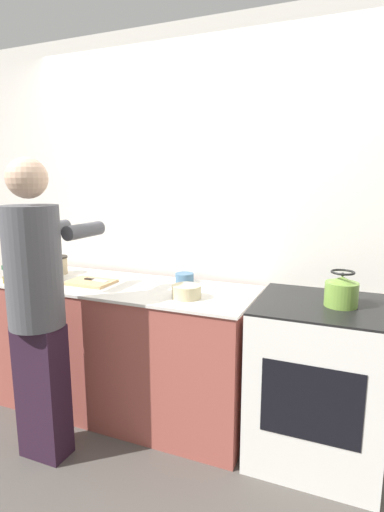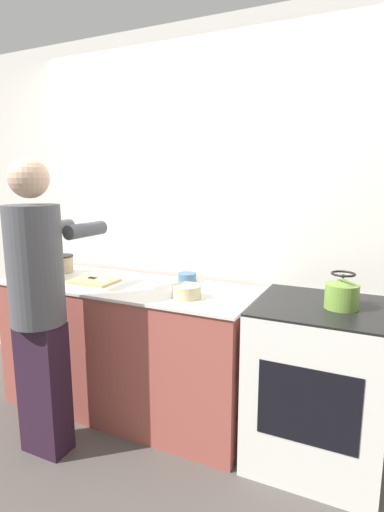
{
  "view_description": "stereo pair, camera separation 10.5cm",
  "coord_description": "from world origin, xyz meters",
  "px_view_note": "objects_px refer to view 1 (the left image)",
  "views": [
    {
      "loc": [
        1.03,
        -1.88,
        1.58
      ],
      "look_at": [
        0.16,
        0.22,
        1.15
      ],
      "focal_mm": 28.0,
      "sensor_mm": 36.0,
      "label": 1
    },
    {
      "loc": [
        1.12,
        -1.83,
        1.58
      ],
      "look_at": [
        0.16,
        0.22,
        1.15
      ],
      "focal_mm": 28.0,
      "sensor_mm": 36.0,
      "label": 2
    }
  ],
  "objects_px": {
    "person": "(38,300)",
    "knife": "(95,280)",
    "oven": "(316,381)",
    "canister_jar": "(57,265)",
    "bowl_prep": "(186,292)",
    "kettle": "(341,291)",
    "cutting_board": "(91,282)"
  },
  "relations": [
    {
      "from": "knife",
      "to": "oven",
      "type": "bearing_deg",
      "value": 5.52
    },
    {
      "from": "kettle",
      "to": "oven",
      "type": "bearing_deg",
      "value": 171.52
    },
    {
      "from": "knife",
      "to": "canister_jar",
      "type": "height_order",
      "value": "canister_jar"
    },
    {
      "from": "kettle",
      "to": "bowl_prep",
      "type": "relative_size",
      "value": 1.11
    },
    {
      "from": "person",
      "to": "kettle",
      "type": "relative_size",
      "value": 8.87
    },
    {
      "from": "oven",
      "to": "person",
      "type": "bearing_deg",
      "value": -157.86
    },
    {
      "from": "oven",
      "to": "cutting_board",
      "type": "bearing_deg",
      "value": -177.44
    },
    {
      "from": "knife",
      "to": "bowl_prep",
      "type": "bearing_deg",
      "value": -3.0
    },
    {
      "from": "cutting_board",
      "to": "kettle",
      "type": "relative_size",
      "value": 1.58
    },
    {
      "from": "person",
      "to": "knife",
      "type": "relative_size",
      "value": 9.33
    },
    {
      "from": "person",
      "to": "knife",
      "type": "height_order",
      "value": "person"
    },
    {
      "from": "oven",
      "to": "cutting_board",
      "type": "xyz_separation_m",
      "value": [
        -1.48,
        -0.07,
        0.45
      ]
    },
    {
      "from": "oven",
      "to": "kettle",
      "type": "relative_size",
      "value": 4.8
    },
    {
      "from": "oven",
      "to": "bowl_prep",
      "type": "bearing_deg",
      "value": -170.28
    },
    {
      "from": "bowl_prep",
      "to": "knife",
      "type": "bearing_deg",
      "value": 173.22
    },
    {
      "from": "person",
      "to": "cutting_board",
      "type": "relative_size",
      "value": 5.61
    },
    {
      "from": "person",
      "to": "kettle",
      "type": "height_order",
      "value": "person"
    },
    {
      "from": "oven",
      "to": "cutting_board",
      "type": "distance_m",
      "value": 1.54
    },
    {
      "from": "canister_jar",
      "to": "person",
      "type": "bearing_deg",
      "value": -56.43
    },
    {
      "from": "oven",
      "to": "person",
      "type": "relative_size",
      "value": 0.54
    },
    {
      "from": "person",
      "to": "canister_jar",
      "type": "distance_m",
      "value": 0.79
    },
    {
      "from": "canister_jar",
      "to": "kettle",
      "type": "bearing_deg",
      "value": -2.53
    },
    {
      "from": "bowl_prep",
      "to": "canister_jar",
      "type": "bearing_deg",
      "value": 169.92
    },
    {
      "from": "oven",
      "to": "canister_jar",
      "type": "bearing_deg",
      "value": 177.78
    },
    {
      "from": "bowl_prep",
      "to": "kettle",
      "type": "bearing_deg",
      "value": 7.63
    },
    {
      "from": "person",
      "to": "knife",
      "type": "bearing_deg",
      "value": 91.31
    },
    {
      "from": "person",
      "to": "bowl_prep",
      "type": "height_order",
      "value": "person"
    },
    {
      "from": "person",
      "to": "kettle",
      "type": "xyz_separation_m",
      "value": [
        1.54,
        0.57,
        0.07
      ]
    },
    {
      "from": "cutting_board",
      "to": "knife",
      "type": "relative_size",
      "value": 1.66
    },
    {
      "from": "person",
      "to": "canister_jar",
      "type": "bearing_deg",
      "value": 123.57
    },
    {
      "from": "cutting_board",
      "to": "knife",
      "type": "height_order",
      "value": "knife"
    },
    {
      "from": "oven",
      "to": "canister_jar",
      "type": "relative_size",
      "value": 5.7
    }
  ]
}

